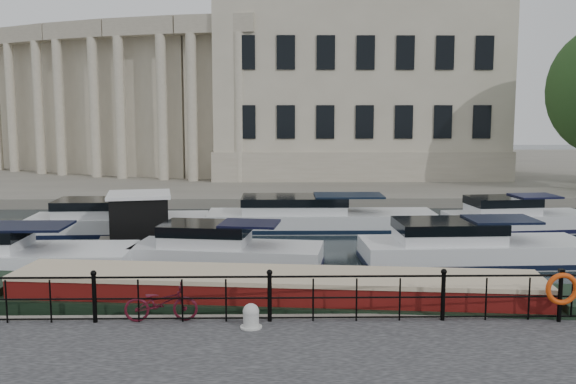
% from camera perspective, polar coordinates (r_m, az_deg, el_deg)
% --- Properties ---
extents(ground_plane, '(160.00, 160.00, 0.00)m').
position_cam_1_polar(ground_plane, '(17.37, -1.55, -10.73)').
color(ground_plane, black).
rests_on(ground_plane, ground).
extents(far_bank, '(120.00, 42.00, 0.55)m').
position_cam_1_polar(far_bank, '(55.75, -1.21, 2.12)').
color(far_bank, '#6B665B').
rests_on(far_bank, ground_plane).
extents(railing, '(24.14, 0.14, 1.22)m').
position_cam_1_polar(railing, '(14.87, -1.65, -9.03)').
color(railing, black).
rests_on(railing, near_quay).
extents(civic_building, '(53.55, 31.84, 16.85)m').
position_cam_1_polar(civic_building, '(51.26, -2.38, 9.22)').
color(civic_building, '#ADA38C').
rests_on(civic_building, far_bank).
extents(bicycle, '(1.71, 0.70, 0.88)m').
position_cam_1_polar(bicycle, '(15.21, -11.22, -9.62)').
color(bicycle, '#4A0D19').
rests_on(bicycle, near_quay).
extents(mooring_bollard, '(0.49, 0.49, 0.55)m').
position_cam_1_polar(mooring_bollard, '(14.58, -3.31, -10.98)').
color(mooring_bollard, '#BBBBB6').
rests_on(mooring_bollard, near_quay).
extents(life_ring_post, '(0.76, 0.20, 1.24)m').
position_cam_1_polar(life_ring_post, '(16.00, 23.16, -7.99)').
color(life_ring_post, black).
rests_on(life_ring_post, near_quay).
extents(narrowboat, '(17.13, 4.09, 1.62)m').
position_cam_1_polar(narrowboat, '(16.87, -1.21, -9.99)').
color(narrowboat, black).
rests_on(narrowboat, ground_plane).
extents(harbour_hut, '(3.74, 3.30, 2.20)m').
position_cam_1_polar(harbour_hut, '(26.07, -13.04, -2.62)').
color(harbour_hut, '#6B665B').
rests_on(harbour_hut, ground_plane).
extents(cabin_cruisers, '(28.02, 10.23, 1.99)m').
position_cam_1_polar(cabin_cruisers, '(25.32, -1.97, -4.08)').
color(cabin_cruisers, white).
rests_on(cabin_cruisers, ground_plane).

